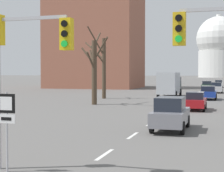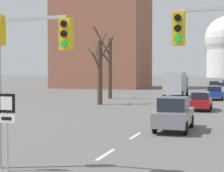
{
  "view_description": "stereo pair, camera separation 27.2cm",
  "coord_description": "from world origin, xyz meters",
  "px_view_note": "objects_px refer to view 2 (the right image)",
  "views": [
    {
      "loc": [
        4.36,
        -4.13,
        3.11
      ],
      "look_at": [
        0.8,
        7.6,
        2.67
      ],
      "focal_mm": 60.0,
      "sensor_mm": 36.0,
      "label": 1
    },
    {
      "loc": [
        4.62,
        -4.05,
        3.11
      ],
      "look_at": [
        0.8,
        7.6,
        2.67
      ],
      "focal_mm": 60.0,
      "sensor_mm": 36.0,
      "label": 2
    }
  ],
  "objects_px": {
    "traffic_signal_near_left": "(21,49)",
    "route_sign_post": "(7,117)",
    "delivery_truck": "(176,84)",
    "sedan_far_right": "(174,114)",
    "traffic_signal_near_right": "(224,44)",
    "sedan_near_left": "(201,101)",
    "sedan_far_left": "(215,93)",
    "sedan_mid_centre": "(224,88)",
    "sedan_distant_centre": "(214,86)"
  },
  "relations": [
    {
      "from": "sedan_near_left",
      "to": "sedan_far_right",
      "type": "bearing_deg",
      "value": -92.28
    },
    {
      "from": "sedan_near_left",
      "to": "delivery_truck",
      "type": "xyz_separation_m",
      "value": [
        -4.58,
        16.91,
        0.94
      ]
    },
    {
      "from": "sedan_far_right",
      "to": "sedan_mid_centre",
      "type": "bearing_deg",
      "value": 87.83
    },
    {
      "from": "sedan_mid_centre",
      "to": "sedan_far_right",
      "type": "bearing_deg",
      "value": -92.17
    },
    {
      "from": "sedan_near_left",
      "to": "sedan_far_left",
      "type": "bearing_deg",
      "value": 87.87
    },
    {
      "from": "sedan_near_left",
      "to": "delivery_truck",
      "type": "distance_m",
      "value": 17.54
    },
    {
      "from": "sedan_mid_centre",
      "to": "sedan_near_left",
      "type": "bearing_deg",
      "value": -92.12
    },
    {
      "from": "traffic_signal_near_right",
      "to": "sedan_distant_centre",
      "type": "height_order",
      "value": "traffic_signal_near_right"
    },
    {
      "from": "sedan_near_left",
      "to": "sedan_far_left",
      "type": "xyz_separation_m",
      "value": [
        0.48,
        12.97,
        0.05
      ]
    },
    {
      "from": "sedan_near_left",
      "to": "sedan_far_right",
      "type": "distance_m",
      "value": 11.48
    },
    {
      "from": "sedan_mid_centre",
      "to": "sedan_far_left",
      "type": "bearing_deg",
      "value": -92.12
    },
    {
      "from": "sedan_far_right",
      "to": "sedan_near_left",
      "type": "bearing_deg",
      "value": 87.72
    },
    {
      "from": "route_sign_post",
      "to": "delivery_truck",
      "type": "distance_m",
      "value": 38.37
    },
    {
      "from": "traffic_signal_near_right",
      "to": "sedan_distant_centre",
      "type": "relative_size",
      "value": 1.22
    },
    {
      "from": "traffic_signal_near_left",
      "to": "sedan_far_left",
      "type": "relative_size",
      "value": 1.16
    },
    {
      "from": "sedan_mid_centre",
      "to": "sedan_far_left",
      "type": "distance_m",
      "value": 15.25
    },
    {
      "from": "sedan_far_right",
      "to": "traffic_signal_near_right",
      "type": "bearing_deg",
      "value": -73.05
    },
    {
      "from": "sedan_far_right",
      "to": "delivery_truck",
      "type": "xyz_separation_m",
      "value": [
        -4.12,
        28.38,
        0.8
      ]
    },
    {
      "from": "route_sign_post",
      "to": "sedan_distant_centre",
      "type": "distance_m",
      "value": 57.44
    },
    {
      "from": "sedan_mid_centre",
      "to": "sedan_far_left",
      "type": "xyz_separation_m",
      "value": [
        -0.56,
        -15.24,
        -0.01
      ]
    },
    {
      "from": "route_sign_post",
      "to": "sedan_far_left",
      "type": "xyz_separation_m",
      "value": [
        4.66,
        34.43,
        -0.89
      ]
    },
    {
      "from": "sedan_near_left",
      "to": "sedan_far_right",
      "type": "height_order",
      "value": "sedan_far_right"
    },
    {
      "from": "traffic_signal_near_right",
      "to": "sedan_near_left",
      "type": "bearing_deg",
      "value": 96.44
    },
    {
      "from": "traffic_signal_near_left",
      "to": "sedan_far_left",
      "type": "xyz_separation_m",
      "value": [
        4.28,
        34.16,
        -3.03
      ]
    },
    {
      "from": "traffic_signal_near_left",
      "to": "sedan_far_right",
      "type": "height_order",
      "value": "traffic_signal_near_left"
    },
    {
      "from": "sedan_mid_centre",
      "to": "sedan_distant_centre",
      "type": "bearing_deg",
      "value": 103.04
    },
    {
      "from": "route_sign_post",
      "to": "traffic_signal_near_left",
      "type": "bearing_deg",
      "value": 35.43
    },
    {
      "from": "traffic_signal_near_right",
      "to": "delivery_truck",
      "type": "height_order",
      "value": "traffic_signal_near_right"
    },
    {
      "from": "sedan_near_left",
      "to": "sedan_far_left",
      "type": "distance_m",
      "value": 12.98
    },
    {
      "from": "sedan_far_left",
      "to": "sedan_distant_centre",
      "type": "height_order",
      "value": "sedan_distant_centre"
    },
    {
      "from": "route_sign_post",
      "to": "sedan_mid_centre",
      "type": "relative_size",
      "value": 0.58
    },
    {
      "from": "traffic_signal_near_left",
      "to": "sedan_distant_centre",
      "type": "bearing_deg",
      "value": 86.92
    },
    {
      "from": "traffic_signal_near_left",
      "to": "delivery_truck",
      "type": "height_order",
      "value": "traffic_signal_near_left"
    },
    {
      "from": "sedan_near_left",
      "to": "delivery_truck",
      "type": "bearing_deg",
      "value": 105.15
    },
    {
      "from": "route_sign_post",
      "to": "delivery_truck",
      "type": "xyz_separation_m",
      "value": [
        -0.4,
        38.37,
        -0.01
      ]
    },
    {
      "from": "traffic_signal_near_left",
      "to": "route_sign_post",
      "type": "xyz_separation_m",
      "value": [
        -0.37,
        -0.27,
        -2.14
      ]
    },
    {
      "from": "traffic_signal_near_left",
      "to": "sedan_far_right",
      "type": "relative_size",
      "value": 1.17
    },
    {
      "from": "traffic_signal_near_left",
      "to": "traffic_signal_near_right",
      "type": "bearing_deg",
      "value": 5.53
    },
    {
      "from": "traffic_signal_near_left",
      "to": "delivery_truck",
      "type": "bearing_deg",
      "value": 91.17
    },
    {
      "from": "sedan_near_left",
      "to": "sedan_far_left",
      "type": "height_order",
      "value": "sedan_far_left"
    },
    {
      "from": "traffic_signal_near_left",
      "to": "delivery_truck",
      "type": "relative_size",
      "value": 0.7
    },
    {
      "from": "sedan_far_left",
      "to": "delivery_truck",
      "type": "bearing_deg",
      "value": 142.09
    },
    {
      "from": "sedan_far_left",
      "to": "sedan_distant_centre",
      "type": "relative_size",
      "value": 1.03
    },
    {
      "from": "traffic_signal_near_left",
      "to": "sedan_distant_centre",
      "type": "distance_m",
      "value": 57.22
    },
    {
      "from": "sedan_near_left",
      "to": "sedan_mid_centre",
      "type": "bearing_deg",
      "value": 87.88
    },
    {
      "from": "traffic_signal_near_right",
      "to": "sedan_mid_centre",
      "type": "bearing_deg",
      "value": 91.5
    },
    {
      "from": "route_sign_post",
      "to": "sedan_near_left",
      "type": "bearing_deg",
      "value": 79.0
    },
    {
      "from": "traffic_signal_near_right",
      "to": "delivery_truck",
      "type": "distance_m",
      "value": 38.2
    },
    {
      "from": "route_sign_post",
      "to": "sedan_near_left",
      "type": "height_order",
      "value": "route_sign_post"
    },
    {
      "from": "sedan_far_left",
      "to": "sedan_mid_centre",
      "type": "bearing_deg",
      "value": 87.88
    }
  ]
}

